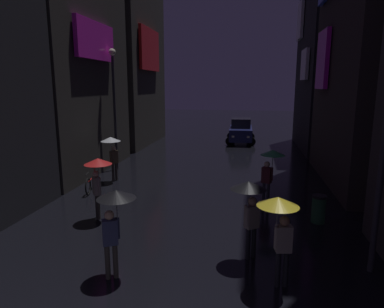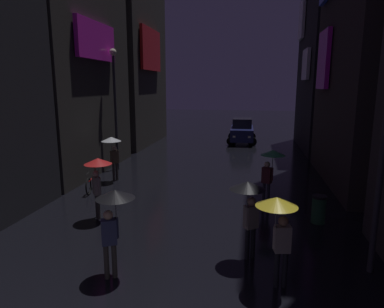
{
  "view_description": "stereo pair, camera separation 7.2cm",
  "coord_description": "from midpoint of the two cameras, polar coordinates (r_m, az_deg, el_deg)",
  "views": [
    {
      "loc": [
        2.0,
        -3.42,
        4.44
      ],
      "look_at": [
        0.0,
        8.25,
        2.06
      ],
      "focal_mm": 32.0,
      "sensor_mm": 36.0,
      "label": 1
    },
    {
      "loc": [
        2.07,
        -3.41,
        4.44
      ],
      "look_at": [
        0.0,
        8.25,
        2.06
      ],
      "focal_mm": 32.0,
      "sensor_mm": 36.0,
      "label": 2
    }
  ],
  "objects": [
    {
      "name": "building_left_far",
      "position": [
        27.81,
        -11.45,
        23.08
      ],
      "size": [
        4.25,
        8.15,
        20.39
      ],
      "color": "#33302D",
      "rests_on": "ground"
    },
    {
      "name": "building_right_far",
      "position": [
        26.13,
        22.65,
        15.99
      ],
      "size": [
        4.25,
        8.05,
        13.86
      ],
      "color": "#232328",
      "rests_on": "ground"
    },
    {
      "name": "pedestrian_midstreet_left_black",
      "position": [
        8.08,
        -13.07,
        -9.0
      ],
      "size": [
        0.9,
        0.9,
        2.12
      ],
      "color": "#38332D",
      "rests_on": "ground"
    },
    {
      "name": "pedestrian_near_crossing_green",
      "position": [
        12.97,
        12.83,
        -1.26
      ],
      "size": [
        0.9,
        0.9,
        2.12
      ],
      "color": "#2D2D38",
      "rests_on": "ground"
    },
    {
      "name": "pedestrian_midstreet_centre_red",
      "position": [
        11.66,
        -15.64,
        -2.81
      ],
      "size": [
        0.9,
        0.9,
        2.12
      ],
      "color": "#38332D",
      "rests_on": "ground"
    },
    {
      "name": "pedestrian_far_right_clear",
      "position": [
        16.25,
        -13.35,
        1.23
      ],
      "size": [
        0.9,
        0.9,
        2.12
      ],
      "color": "#38332D",
      "rests_on": "ground"
    },
    {
      "name": "pedestrian_foreground_left_black",
      "position": [
        8.73,
        9.32,
        -7.3
      ],
      "size": [
        0.9,
        0.9,
        2.12
      ],
      "color": "black",
      "rests_on": "ground"
    },
    {
      "name": "pedestrian_foreground_right_yellow",
      "position": [
        7.68,
        14.15,
        -10.13
      ],
      "size": [
        0.9,
        0.9,
        2.12
      ],
      "color": "black",
      "rests_on": "ground"
    },
    {
      "name": "bicycle_parked_at_storefront",
      "position": [
        15.27,
        -16.49,
        -4.51
      ],
      "size": [
        0.39,
        1.8,
        0.96
      ],
      "color": "black",
      "rests_on": "ground"
    },
    {
      "name": "car_distant",
      "position": [
        27.18,
        8.06,
        3.82
      ],
      "size": [
        2.33,
        4.19,
        1.92
      ],
      "color": "navy",
      "rests_on": "ground"
    },
    {
      "name": "streetlamp_left_far",
      "position": [
        18.36,
        -12.97,
        9.25
      ],
      "size": [
        0.36,
        0.36,
        6.27
      ],
      "color": "#2D2D33",
      "rests_on": "ground"
    },
    {
      "name": "trash_bin",
      "position": [
        12.07,
        20.19,
        -8.57
      ],
      "size": [
        0.46,
        0.46,
        0.93
      ],
      "color": "#265933",
      "rests_on": "ground"
    }
  ]
}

